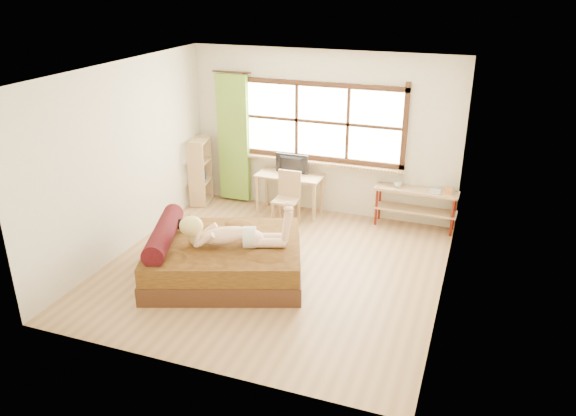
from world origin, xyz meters
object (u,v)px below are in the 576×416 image
at_px(desk, 290,180).
at_px(bookshelf, 200,171).
at_px(chair, 288,195).
at_px(pipe_shelf, 417,200).
at_px(woman, 232,224).
at_px(kitten, 179,223).
at_px(bed, 221,257).

bearing_deg(desk, bookshelf, -175.40).
distance_m(desk, bookshelf, 1.63).
relative_size(chair, bookshelf, 0.74).
distance_m(desk, pipe_shelf, 2.10).
distance_m(chair, pipe_shelf, 2.05).
bearing_deg(pipe_shelf, desk, -175.81).
xyz_separation_m(woman, chair, (0.03, 2.01, -0.33)).
height_order(desk, bookshelf, bookshelf).
distance_m(woman, desk, 2.39).
bearing_deg(kitten, pipe_shelf, 19.28).
height_order(woman, kitten, woman).
height_order(pipe_shelf, bookshelf, bookshelf).
bearing_deg(bookshelf, bed, -67.81).
relative_size(chair, pipe_shelf, 0.66).
distance_m(kitten, pipe_shelf, 3.73).
height_order(bed, bookshelf, bookshelf).
xyz_separation_m(bed, kitten, (-0.67, 0.12, 0.35)).
distance_m(bed, kitten, 0.77).
relative_size(bed, chair, 2.85).
height_order(kitten, desk, kitten).
relative_size(desk, bookshelf, 0.94).
xyz_separation_m(woman, desk, (-0.07, 2.38, -0.21)).
distance_m(kitten, chair, 2.07).
distance_m(bed, bookshelf, 2.72).
relative_size(bed, pipe_shelf, 1.88).
bearing_deg(chair, pipe_shelf, 14.67).
xyz_separation_m(desk, bookshelf, (-1.62, -0.11, -0.00)).
bearing_deg(woman, bed, 150.65).
bearing_deg(bookshelf, pipe_shelf, -8.00).
distance_m(kitten, bookshelf, 2.28).
bearing_deg(desk, bed, -92.26).
height_order(woman, bookshelf, bookshelf).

